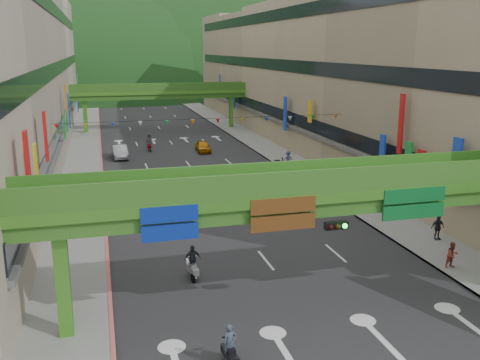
# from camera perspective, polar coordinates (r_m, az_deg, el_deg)

# --- Properties ---
(road_slab) EXTENTS (18.00, 140.00, 0.02)m
(road_slab) POSITION_cam_1_polar(r_m,az_deg,el_deg) (68.01, -6.93, 3.44)
(road_slab) COLOR #28282B
(road_slab) RESTS_ON ground
(sidewalk_left) EXTENTS (4.00, 140.00, 0.15)m
(sidewalk_left) POSITION_cam_1_polar(r_m,az_deg,el_deg) (67.42, -16.24, 2.95)
(sidewalk_left) COLOR gray
(sidewalk_left) RESTS_ON ground
(sidewalk_right) EXTENTS (4.00, 140.00, 0.15)m
(sidewalk_right) POSITION_cam_1_polar(r_m,az_deg,el_deg) (70.32, 1.99, 3.93)
(sidewalk_right) COLOR gray
(sidewalk_right) RESTS_ON ground
(curb_left) EXTENTS (0.20, 140.00, 0.18)m
(curb_left) POSITION_cam_1_polar(r_m,az_deg,el_deg) (67.39, -14.62, 3.06)
(curb_left) COLOR #CC5959
(curb_left) RESTS_ON ground
(curb_right) EXTENTS (0.20, 140.00, 0.18)m
(curb_right) POSITION_cam_1_polar(r_m,az_deg,el_deg) (69.80, 0.50, 3.88)
(curb_right) COLOR gray
(curb_right) RESTS_ON ground
(building_row_left) EXTENTS (12.80, 95.00, 19.00)m
(building_row_left) POSITION_cam_1_polar(r_m,az_deg,el_deg) (67.06, -23.68, 10.38)
(building_row_left) COLOR #9E937F
(building_row_left) RESTS_ON ground
(building_row_right) EXTENTS (12.80, 95.00, 19.00)m
(building_row_right) POSITION_cam_1_polar(r_m,az_deg,el_deg) (72.00, 8.23, 11.55)
(building_row_right) COLOR gray
(building_row_right) RESTS_ON ground
(overpass_near) EXTENTS (28.00, 12.27, 7.10)m
(overpass_near) POSITION_cam_1_polar(r_m,az_deg,el_deg) (24.90, 9.57, -2.84)
(overpass_near) COLOR #4C9E2D
(overpass_near) RESTS_ON ground
(overpass_far) EXTENTS (28.00, 2.20, 7.10)m
(overpass_far) POSITION_cam_1_polar(r_m,az_deg,el_deg) (82.07, -8.54, 8.98)
(overpass_far) COLOR #4C9E2D
(overpass_far) RESTS_ON ground
(hill_left) EXTENTS (168.00, 140.00, 112.00)m
(hill_left) POSITION_cam_1_polar(r_m,az_deg,el_deg) (176.80, -16.95, 9.38)
(hill_left) COLOR #1C4419
(hill_left) RESTS_ON ground
(hill_right) EXTENTS (208.00, 176.00, 128.00)m
(hill_right) POSITION_cam_1_polar(r_m,az_deg,el_deg) (199.59, -5.06, 10.38)
(hill_right) COLOR #1C4419
(hill_right) RESTS_ON ground
(bunting_string) EXTENTS (26.00, 0.36, 0.47)m
(bunting_string) POSITION_cam_1_polar(r_m,az_deg,el_deg) (47.58, -3.73, 6.26)
(bunting_string) COLOR black
(bunting_string) RESTS_ON ground
(scooter_rider_near) EXTENTS (0.63, 1.60, 1.84)m
(scooter_rider_near) POSITION_cam_1_polar(r_m,az_deg,el_deg) (22.00, -1.08, -17.51)
(scooter_rider_near) COLOR black
(scooter_rider_near) RESTS_ON ground
(scooter_rider_mid) EXTENTS (0.96, 1.60, 2.13)m
(scooter_rider_mid) POSITION_cam_1_polar(r_m,az_deg,el_deg) (47.35, 2.99, 0.25)
(scooter_rider_mid) COLOR black
(scooter_rider_mid) RESTS_ON ground
(scooter_rider_left) EXTENTS (0.98, 1.60, 1.94)m
(scooter_rider_left) POSITION_cam_1_polar(r_m,az_deg,el_deg) (29.52, -5.09, -8.72)
(scooter_rider_left) COLOR gray
(scooter_rider_left) RESTS_ON ground
(scooter_rider_far) EXTENTS (0.95, 1.60, 2.16)m
(scooter_rider_far) POSITION_cam_1_polar(r_m,az_deg,el_deg) (66.19, -9.66, 4.02)
(scooter_rider_far) COLOR maroon
(scooter_rider_far) RESTS_ON ground
(parked_scooter_row) EXTENTS (1.60, 11.59, 1.08)m
(parked_scooter_row) POSITION_cam_1_polar(r_m,az_deg,el_deg) (50.94, 5.97, 0.50)
(parked_scooter_row) COLOR black
(parked_scooter_row) RESTS_ON ground
(car_silver) EXTENTS (1.75, 4.57, 1.49)m
(car_silver) POSITION_cam_1_polar(r_m,az_deg,el_deg) (62.49, -12.69, 2.95)
(car_silver) COLOR #9A9BA3
(car_silver) RESTS_ON ground
(car_yellow) EXTENTS (1.69, 3.93, 1.32)m
(car_yellow) POSITION_cam_1_polar(r_m,az_deg,el_deg) (64.85, -3.98, 3.58)
(car_yellow) COLOR #C47B0C
(car_yellow) RESTS_ON ground
(pedestrian_red) EXTENTS (0.78, 0.63, 1.51)m
(pedestrian_red) POSITION_cam_1_polar(r_m,az_deg,el_deg) (32.85, 21.69, -7.68)
(pedestrian_red) COLOR maroon
(pedestrian_red) RESTS_ON ground
(pedestrian_dark) EXTENTS (0.97, 0.42, 1.64)m
(pedestrian_dark) POSITION_cam_1_polar(r_m,az_deg,el_deg) (37.11, 20.32, -4.99)
(pedestrian_dark) COLOR #222028
(pedestrian_dark) RESTS_ON ground
(pedestrian_blue) EXTENTS (0.80, 0.54, 1.67)m
(pedestrian_blue) POSITION_cam_1_polar(r_m,az_deg,el_deg) (56.15, 5.15, 2.11)
(pedestrian_blue) COLOR #3C3F64
(pedestrian_blue) RESTS_ON ground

